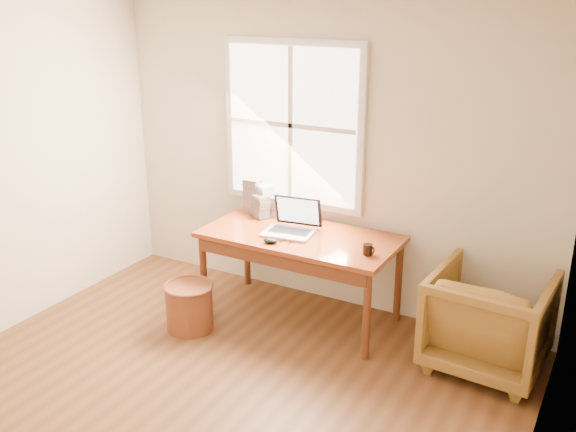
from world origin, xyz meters
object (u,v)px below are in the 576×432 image
(wicker_stool, at_px, (189,307))
(desk, at_px, (300,237))
(laptop, at_px, (288,216))
(coffee_mug, at_px, (368,250))
(cd_stack_a, at_px, (264,200))
(armchair, at_px, (489,320))

(wicker_stool, bearing_deg, desk, 41.26)
(laptop, bearing_deg, desk, 24.36)
(coffee_mug, bearing_deg, wicker_stool, -146.82)
(wicker_stool, bearing_deg, laptop, 42.30)
(coffee_mug, bearing_deg, laptop, -172.52)
(wicker_stool, relative_size, laptop, 0.83)
(wicker_stool, relative_size, coffee_mug, 4.56)
(laptop, height_order, cd_stack_a, laptop)
(desk, xyz_separation_m, cd_stack_a, (-0.51, 0.27, 0.15))
(laptop, bearing_deg, wicker_stool, -145.95)
(armchair, xyz_separation_m, cd_stack_a, (-2.06, 0.27, 0.51))
(armchair, distance_m, laptop, 1.72)
(desk, distance_m, armchair, 1.59)
(laptop, distance_m, coffee_mug, 0.74)
(desk, bearing_deg, cd_stack_a, 151.90)
(desk, xyz_separation_m, wicker_stool, (-0.70, -0.61, -0.54))
(laptop, bearing_deg, cd_stack_a, 134.24)
(desk, relative_size, wicker_stool, 4.22)
(armchair, height_order, laptop, laptop)
(cd_stack_a, bearing_deg, desk, -28.10)
(cd_stack_a, bearing_deg, armchair, -7.50)
(armchair, bearing_deg, coffee_mug, 11.77)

